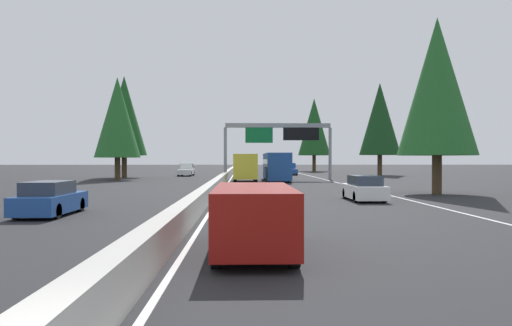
# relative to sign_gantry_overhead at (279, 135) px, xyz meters

# --- Properties ---
(ground_plane) EXTENTS (320.00, 320.00, 0.00)m
(ground_plane) POSITION_rel_sign_gantry_overhead_xyz_m (7.68, 6.03, -5.29)
(ground_plane) COLOR #262628
(median_barrier) EXTENTS (180.00, 0.56, 0.90)m
(median_barrier) POSITION_rel_sign_gantry_overhead_xyz_m (27.68, 6.33, -4.84)
(median_barrier) COLOR #ADAAA3
(median_barrier) RESTS_ON ground
(shoulder_stripe_right) EXTENTS (160.00, 0.16, 0.01)m
(shoulder_stripe_right) POSITION_rel_sign_gantry_overhead_xyz_m (17.68, -5.49, -5.28)
(shoulder_stripe_right) COLOR silver
(shoulder_stripe_right) RESTS_ON ground
(shoulder_stripe_median) EXTENTS (160.00, 0.16, 0.01)m
(shoulder_stripe_median) POSITION_rel_sign_gantry_overhead_xyz_m (17.68, 5.78, -5.28)
(shoulder_stripe_median) COLOR silver
(shoulder_stripe_median) RESTS_ON ground
(sign_gantry_overhead) EXTENTS (0.50, 12.68, 6.65)m
(sign_gantry_overhead) POSITION_rel_sign_gantry_overhead_xyz_m (0.00, 0.00, 0.00)
(sign_gantry_overhead) COLOR gray
(sign_gantry_overhead) RESTS_ON ground
(minivan_far_left) EXTENTS (5.00, 1.95, 1.69)m
(minivan_far_left) POSITION_rel_sign_gantry_overhead_xyz_m (-43.88, 4.00, -4.34)
(minivan_far_left) COLOR maroon
(minivan_far_left) RESTS_ON ground
(sedan_distant_a) EXTENTS (4.40, 1.80, 1.47)m
(sedan_distant_a) POSITION_rel_sign_gantry_overhead_xyz_m (-28.36, -2.78, -4.61)
(sedan_distant_a) COLOR white
(sedan_distant_a) RESTS_ON ground
(box_truck_mid_center) EXTENTS (8.50, 2.40, 2.95)m
(box_truck_mid_center) POSITION_rel_sign_gantry_overhead_xyz_m (-5.49, 4.02, -3.68)
(box_truck_mid_center) COLOR gold
(box_truck_mid_center) RESTS_ON ground
(sedan_near_center) EXTENTS (4.40, 1.80, 1.47)m
(sedan_near_center) POSITION_rel_sign_gantry_overhead_xyz_m (50.21, 4.25, -4.61)
(sedan_near_center) COLOR slate
(sedan_near_center) RESTS_ON ground
(pickup_far_right) EXTENTS (5.60, 2.00, 1.86)m
(pickup_far_right) POSITION_rel_sign_gantry_overhead_xyz_m (18.48, -2.97, -4.37)
(pickup_far_right) COLOR #1E4793
(pickup_far_right) RESTS_ON ground
(bus_near_right) EXTENTS (11.50, 2.55, 3.10)m
(bus_near_right) POSITION_rel_sign_gantry_overhead_xyz_m (-2.03, 0.52, -3.57)
(bus_near_right) COLOR #1E4793
(bus_near_right) RESTS_ON ground
(oncoming_near) EXTENTS (5.60, 2.00, 1.86)m
(oncoming_near) POSITION_rel_sign_gantry_overhead_xyz_m (14.53, 12.57, -4.37)
(oncoming_near) COLOR white
(oncoming_near) RESTS_ON ground
(oncoming_far) EXTENTS (4.40, 1.80, 1.47)m
(oncoming_far) POSITION_rel_sign_gantry_overhead_xyz_m (-35.39, 12.54, -4.61)
(oncoming_far) COLOR #1E4793
(oncoming_far) RESTS_ON ground
(conifer_right_near) EXTENTS (5.37, 5.37, 12.21)m
(conifer_right_near) POSITION_rel_sign_gantry_overhead_xyz_m (-23.38, -9.12, 2.14)
(conifer_right_near) COLOR #4C3823
(conifer_right_near) RESTS_ON ground
(conifer_right_mid) EXTENTS (6.20, 6.20, 14.10)m
(conifer_right_mid) POSITION_rel_sign_gantry_overhead_xyz_m (16.36, -16.58, 3.29)
(conifer_right_mid) COLOR #4C3823
(conifer_right_mid) RESTS_ON ground
(conifer_right_far) EXTENTS (6.55, 6.55, 14.88)m
(conifer_right_far) POSITION_rel_sign_gantry_overhead_xyz_m (41.28, -10.24, 3.76)
(conifer_right_far) COLOR #4C3823
(conifer_right_far) RESTS_ON ground
(conifer_left_near) EXTENTS (5.27, 5.27, 11.97)m
(conifer_left_near) POSITION_rel_sign_gantry_overhead_xyz_m (-0.10, 18.83, 1.99)
(conifer_left_near) COLOR #4C3823
(conifer_left_near) RESTS_ON ground
(conifer_left_mid) EXTENTS (5.92, 5.92, 13.45)m
(conifer_left_mid) POSITION_rel_sign_gantry_overhead_xyz_m (7.61, 19.94, 2.89)
(conifer_left_mid) COLOR #4C3823
(conifer_left_mid) RESTS_ON ground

